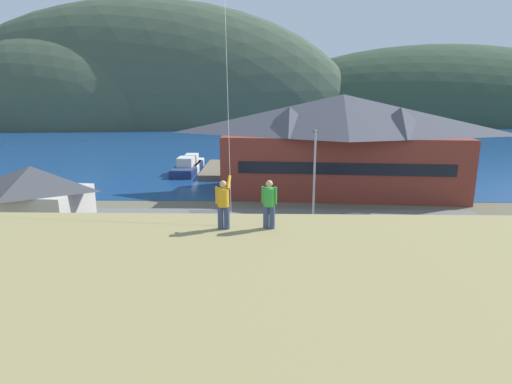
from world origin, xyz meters
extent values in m
plane|color=#66604C|center=(0.00, 0.00, 0.00)|extent=(600.00, 600.00, 0.00)
cube|color=slate|center=(0.00, 5.00, 0.05)|extent=(40.00, 20.00, 0.10)
cube|color=navy|center=(0.00, 60.00, 0.01)|extent=(360.00, 84.00, 0.03)
ellipsoid|color=#42513D|center=(-84.21, 117.95, 0.00)|extent=(137.58, 53.61, 54.29)
ellipsoid|color=#42513D|center=(-57.60, 108.54, 0.00)|extent=(83.93, 46.52, 54.81)
ellipsoid|color=#42513D|center=(-35.85, 112.30, 0.00)|extent=(135.31, 44.80, 74.01)
ellipsoid|color=#334733|center=(58.94, 120.76, 0.00)|extent=(129.42, 47.16, 49.23)
cube|color=brown|center=(9.56, 21.64, 3.04)|extent=(24.01, 10.56, 6.09)
cube|color=black|center=(9.21, 17.25, 3.35)|extent=(19.83, 1.66, 1.10)
pyramid|color=#4C4C56|center=(9.56, 21.64, 8.05)|extent=(25.48, 11.54, 3.93)
pyramid|color=#4C4C56|center=(4.19, 20.53, 7.48)|extent=(5.17, 5.17, 2.75)
pyramid|color=#4C4C56|center=(14.68, 19.70, 7.48)|extent=(5.17, 5.17, 2.75)
cube|color=beige|center=(-14.37, 7.09, 1.83)|extent=(6.93, 5.35, 3.65)
pyramid|color=#47474C|center=(-14.37, 7.09, 4.49)|extent=(7.50, 5.87, 1.68)
cube|color=black|center=(-14.58, 4.66, 1.28)|extent=(1.10, 0.15, 2.56)
cube|color=beige|center=(3.39, 22.95, 1.65)|extent=(6.34, 4.86, 3.29)
pyramid|color=#47474C|center=(3.39, 22.95, 3.98)|extent=(6.86, 5.33, 1.38)
cube|color=black|center=(3.05, 20.97, 1.15)|extent=(1.09, 0.24, 2.30)
cube|color=#70604C|center=(-4.47, 32.82, 0.35)|extent=(3.20, 11.64, 0.70)
cube|color=navy|center=(-8.18, 32.07, 0.45)|extent=(2.94, 8.48, 0.90)
cube|color=navy|center=(-8.18, 32.07, 0.98)|extent=(2.85, 8.23, 0.16)
cube|color=silver|center=(-8.20, 31.44, 1.61)|extent=(1.96, 2.58, 1.10)
cube|color=#A8A399|center=(-0.76, 30.12, 0.45)|extent=(3.38, 8.59, 0.90)
cube|color=#B7B2A8|center=(-0.76, 30.12, 0.98)|extent=(3.28, 8.33, 0.16)
cube|color=silver|center=(-0.81, 29.49, 1.61)|extent=(2.08, 2.67, 1.10)
cube|color=silver|center=(-7.93, 34.70, 0.45)|extent=(2.30, 7.01, 0.90)
cube|color=white|center=(-7.93, 34.70, 0.98)|extent=(2.23, 6.80, 0.16)
cube|color=silver|center=(-7.92, 34.18, 1.61)|extent=(1.58, 2.11, 1.10)
cube|color=#236633|center=(14.25, -0.09, 0.82)|extent=(4.26, 1.94, 0.80)
cube|color=#1E562B|center=(14.40, -0.09, 1.57)|extent=(2.15, 1.67, 0.70)
cube|color=black|center=(14.40, -0.09, 1.54)|extent=(2.20, 1.70, 0.32)
cylinder|color=black|center=(12.92, 0.88, 0.42)|extent=(0.65, 0.24, 0.64)
cylinder|color=black|center=(12.85, -0.96, 0.42)|extent=(0.65, 0.24, 0.64)
cube|color=slate|center=(-2.74, 7.48, 0.82)|extent=(4.30, 2.04, 0.80)
cube|color=#5B5B5F|center=(-2.59, 7.49, 1.57)|extent=(2.19, 1.72, 0.70)
cube|color=black|center=(-2.59, 7.49, 1.54)|extent=(2.23, 1.75, 0.32)
cylinder|color=black|center=(-4.15, 8.32, 0.42)|extent=(0.65, 0.26, 0.64)
cylinder|color=black|center=(-4.05, 6.49, 0.42)|extent=(0.65, 0.26, 0.64)
cylinder|color=black|center=(-1.43, 8.48, 0.42)|extent=(0.65, 0.26, 0.64)
cylinder|color=black|center=(-1.32, 6.64, 0.42)|extent=(0.65, 0.26, 0.64)
cube|color=slate|center=(-11.23, 0.96, 0.82)|extent=(4.35, 2.20, 0.80)
cube|color=#5B5B5F|center=(-11.08, 0.94, 1.57)|extent=(2.24, 1.79, 0.70)
cube|color=black|center=(-11.08, 0.94, 1.54)|extent=(2.29, 1.83, 0.32)
cylinder|color=black|center=(-12.50, 2.00, 0.42)|extent=(0.66, 0.28, 0.64)
cylinder|color=black|center=(-12.68, 0.17, 0.42)|extent=(0.66, 0.28, 0.64)
cylinder|color=black|center=(-9.78, 1.74, 0.42)|extent=(0.66, 0.28, 0.64)
cylinder|color=black|center=(-9.96, -0.09, 0.42)|extent=(0.66, 0.28, 0.64)
cube|color=#B28923|center=(4.65, -0.45, 0.82)|extent=(4.25, 1.93, 0.80)
cube|color=olive|center=(4.80, -0.45, 1.57)|extent=(2.15, 1.66, 0.70)
cube|color=black|center=(4.80, -0.45, 1.54)|extent=(2.19, 1.70, 0.32)
cylinder|color=black|center=(3.26, 0.43, 0.42)|extent=(0.65, 0.24, 0.64)
cylinder|color=black|center=(3.31, -1.41, 0.42)|extent=(0.65, 0.24, 0.64)
cylinder|color=black|center=(5.98, 0.51, 0.42)|extent=(0.65, 0.24, 0.64)
cylinder|color=black|center=(6.04, -1.33, 0.42)|extent=(0.65, 0.24, 0.64)
cube|color=#9EA3A8|center=(12.87, 6.41, 0.82)|extent=(4.29, 2.03, 0.80)
cube|color=gray|center=(12.72, 6.41, 1.57)|extent=(2.19, 1.71, 0.70)
cube|color=black|center=(12.72, 6.41, 1.54)|extent=(2.23, 1.75, 0.32)
cylinder|color=black|center=(14.18, 5.41, 0.42)|extent=(0.65, 0.26, 0.64)
cylinder|color=black|center=(14.28, 7.25, 0.42)|extent=(0.65, 0.26, 0.64)
cylinder|color=black|center=(11.45, 5.57, 0.42)|extent=(0.65, 0.26, 0.64)
cylinder|color=black|center=(11.56, 7.40, 0.42)|extent=(0.65, 0.26, 0.64)
cube|color=black|center=(8.07, 6.77, 0.82)|extent=(4.27, 1.97, 0.80)
cube|color=black|center=(8.22, 6.78, 1.57)|extent=(2.16, 1.68, 0.70)
cube|color=black|center=(8.22, 6.78, 1.54)|extent=(2.21, 1.72, 0.32)
cylinder|color=black|center=(6.67, 7.64, 0.42)|extent=(0.65, 0.25, 0.64)
cylinder|color=black|center=(6.74, 5.80, 0.42)|extent=(0.65, 0.25, 0.64)
cylinder|color=black|center=(9.40, 7.75, 0.42)|extent=(0.65, 0.25, 0.64)
cylinder|color=black|center=(9.47, 5.91, 0.42)|extent=(0.65, 0.25, 0.64)
cube|color=navy|center=(-8.33, 6.09, 0.82)|extent=(4.35, 2.19, 0.80)
cube|color=navy|center=(-8.18, 6.08, 1.57)|extent=(2.24, 1.79, 0.70)
cube|color=black|center=(-8.18, 6.08, 1.54)|extent=(2.29, 1.83, 0.32)
cylinder|color=black|center=(-9.61, 7.13, 0.42)|extent=(0.66, 0.28, 0.64)
cylinder|color=black|center=(-9.78, 5.31, 0.42)|extent=(0.66, 0.28, 0.64)
cylinder|color=black|center=(-6.89, 6.88, 0.42)|extent=(0.66, 0.28, 0.64)
cylinder|color=black|center=(-7.06, 5.05, 0.42)|extent=(0.66, 0.28, 0.64)
cylinder|color=#ADADB2|center=(5.59, 10.50, 3.80)|extent=(0.16, 0.16, 7.39)
cube|color=#4C4C51|center=(5.59, 10.85, 7.39)|extent=(0.24, 0.70, 0.20)
cylinder|color=#384770|center=(0.25, -7.03, 6.06)|extent=(0.20, 0.20, 0.82)
cylinder|color=#384770|center=(0.47, -7.04, 6.06)|extent=(0.20, 0.20, 0.82)
cylinder|color=gold|center=(0.36, -7.03, 6.79)|extent=(0.40, 0.40, 0.64)
sphere|color=tan|center=(0.36, -7.03, 7.27)|extent=(0.24, 0.24, 0.24)
cylinder|color=gold|center=(0.55, -6.86, 7.29)|extent=(0.13, 0.56, 0.43)
cylinder|color=gold|center=(0.14, -7.02, 6.86)|extent=(0.11, 0.11, 0.60)
cylinder|color=#384770|center=(1.85, -6.93, 6.06)|extent=(0.20, 0.20, 0.82)
cylinder|color=#384770|center=(2.07, -6.97, 6.06)|extent=(0.20, 0.20, 0.82)
cylinder|color=green|center=(1.96, -6.95, 6.79)|extent=(0.40, 0.40, 0.64)
sphere|color=tan|center=(1.96, -6.95, 7.27)|extent=(0.24, 0.24, 0.24)
cylinder|color=green|center=(1.74, -6.90, 6.86)|extent=(0.11, 0.11, 0.60)
cylinder|color=green|center=(2.17, -7.00, 6.86)|extent=(0.11, 0.11, 0.60)
cylinder|color=silver|center=(0.22, -3.28, 11.62)|extent=(0.80, 7.03, 11.94)
camera|label=1|loc=(1.80, -21.17, 10.42)|focal=29.60mm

